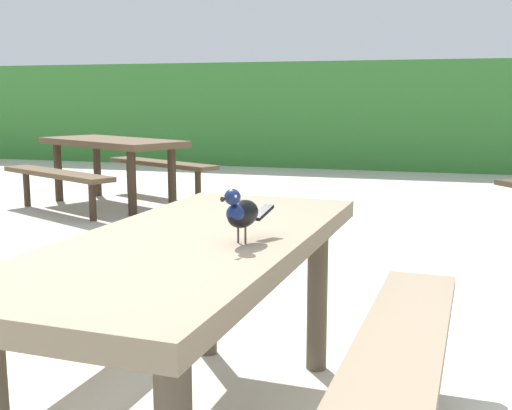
{
  "coord_description": "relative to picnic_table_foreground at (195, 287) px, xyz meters",
  "views": [
    {
      "loc": [
        0.85,
        -1.83,
        1.21
      ],
      "look_at": [
        0.25,
        0.24,
        0.84
      ],
      "focal_mm": 44.78,
      "sensor_mm": 36.0,
      "label": 1
    }
  ],
  "objects": [
    {
      "name": "picnic_table_mid_left",
      "position": [
        -2.73,
        4.38,
        0.0
      ],
      "size": [
        2.27,
        2.26,
        0.74
      ],
      "color": "brown",
      "rests_on": "ground"
    },
    {
      "name": "bird_grackle",
      "position": [
        0.19,
        -0.08,
        0.29
      ],
      "size": [
        0.12,
        0.28,
        0.18
      ],
      "color": "black",
      "rests_on": "picnic_table_foreground"
    },
    {
      "name": "hedge_wall",
      "position": [
        -0.05,
        9.72,
        0.34
      ],
      "size": [
        28.0,
        2.25,
        1.78
      ],
      "primitive_type": "cube",
      "color": "#387A33",
      "rests_on": "ground"
    },
    {
      "name": "picnic_table_foreground",
      "position": [
        0.0,
        0.0,
        0.0
      ],
      "size": [
        1.77,
        1.84,
        0.74
      ],
      "color": "#84725B",
      "rests_on": "ground"
    }
  ]
}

